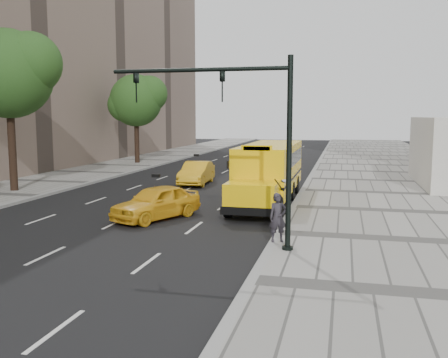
% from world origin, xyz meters
% --- Properties ---
extents(ground, '(140.00, 140.00, 0.00)m').
position_xyz_m(ground, '(0.00, 0.00, 0.00)').
color(ground, black).
rests_on(ground, ground).
extents(sidewalk_museum, '(12.00, 140.00, 0.15)m').
position_xyz_m(sidewalk_museum, '(12.00, 0.00, 0.07)').
color(sidewalk_museum, gray).
rests_on(sidewalk_museum, ground).
extents(curb_museum, '(0.30, 140.00, 0.15)m').
position_xyz_m(curb_museum, '(6.00, 0.00, 0.07)').
color(curb_museum, gray).
rests_on(curb_museum, ground).
extents(curb_far, '(0.30, 140.00, 0.15)m').
position_xyz_m(curb_far, '(-8.00, 0.00, 0.07)').
color(curb_far, gray).
rests_on(curb_far, ground).
extents(tree_b, '(5.71, 5.08, 9.42)m').
position_xyz_m(tree_b, '(-10.40, 1.38, 6.92)').
color(tree_b, black).
rests_on(tree_b, ground).
extents(tree_c, '(5.39, 4.80, 8.29)m').
position_xyz_m(tree_c, '(-10.41, 19.38, 5.94)').
color(tree_c, black).
rests_on(tree_c, ground).
extents(school_bus, '(2.96, 11.56, 3.19)m').
position_xyz_m(school_bus, '(4.50, 2.27, 1.76)').
color(school_bus, yellow).
rests_on(school_bus, ground).
extents(taxi_near, '(3.42, 4.69, 1.49)m').
position_xyz_m(taxi_near, '(0.38, -3.72, 0.74)').
color(taxi_near, gold).
rests_on(taxi_near, ground).
extents(taxi_far, '(1.85, 4.62, 1.49)m').
position_xyz_m(taxi_far, '(-1.12, 7.43, 0.75)').
color(taxi_far, gold).
rests_on(taxi_far, ground).
extents(pedestrian, '(0.73, 0.62, 1.71)m').
position_xyz_m(pedestrian, '(6.15, -7.02, 1.00)').
color(pedestrian, '#2E2B32').
rests_on(pedestrian, sidewalk_museum).
extents(traffic_signal, '(6.18, 0.36, 6.40)m').
position_xyz_m(traffic_signal, '(5.19, -7.95, 4.09)').
color(traffic_signal, black).
rests_on(traffic_signal, ground).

